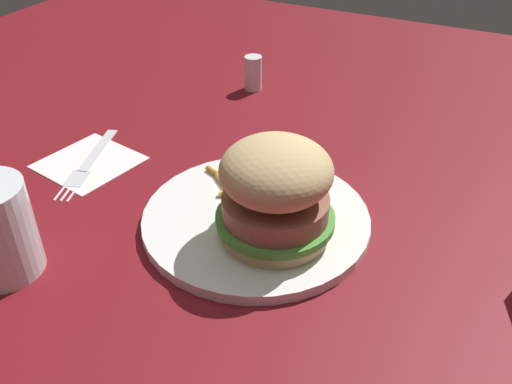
% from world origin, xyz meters
% --- Properties ---
extents(ground_plane, '(1.60, 1.60, 0.00)m').
position_xyz_m(ground_plane, '(0.00, 0.00, 0.00)').
color(ground_plane, maroon).
extents(plate, '(0.25, 0.25, 0.01)m').
position_xyz_m(plate, '(-0.02, 0.03, 0.01)').
color(plate, white).
rests_on(plate, ground_plane).
extents(sandwich, '(0.12, 0.12, 0.11)m').
position_xyz_m(sandwich, '(0.00, 0.06, 0.07)').
color(sandwich, tan).
rests_on(sandwich, plate).
extents(fries_pile, '(0.09, 0.12, 0.01)m').
position_xyz_m(fries_pile, '(-0.06, -0.01, 0.02)').
color(fries_pile, gold).
rests_on(fries_pile, plate).
extents(napkin, '(0.13, 0.13, 0.00)m').
position_xyz_m(napkin, '(-0.04, -0.22, 0.00)').
color(napkin, white).
rests_on(napkin, ground_plane).
extents(fork, '(0.17, 0.07, 0.00)m').
position_xyz_m(fork, '(-0.04, -0.22, 0.00)').
color(fork, silver).
rests_on(fork, napkin).
extents(salt_shaker, '(0.03, 0.03, 0.06)m').
position_xyz_m(salt_shaker, '(-0.34, -0.13, 0.03)').
color(salt_shaker, white).
rests_on(salt_shaker, ground_plane).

